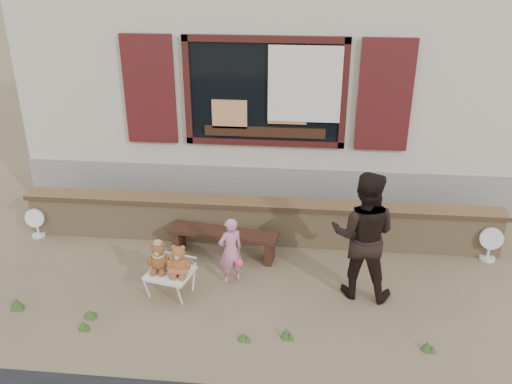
# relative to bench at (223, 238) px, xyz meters

# --- Properties ---
(ground) EXTENTS (80.00, 80.00, 0.00)m
(ground) POSITION_rel_bench_xyz_m (0.46, -0.52, -0.29)
(ground) COLOR brown
(ground) RESTS_ON ground
(shopfront) EXTENTS (8.04, 5.13, 4.00)m
(shopfront) POSITION_rel_bench_xyz_m (0.46, 3.96, 1.71)
(shopfront) COLOR #C1B59C
(shopfront) RESTS_ON ground
(brick_wall) EXTENTS (7.10, 0.36, 0.67)m
(brick_wall) POSITION_rel_bench_xyz_m (0.46, 0.48, 0.05)
(brick_wall) COLOR tan
(brick_wall) RESTS_ON ground
(bench) EXTENTS (1.59, 0.55, 0.40)m
(bench) POSITION_rel_bench_xyz_m (0.00, 0.00, 0.00)
(bench) COLOR black
(bench) RESTS_ON ground
(folding_chair) EXTENTS (0.63, 0.59, 0.33)m
(folding_chair) POSITION_rel_bench_xyz_m (-0.53, -1.00, 0.01)
(folding_chair) COLOR silver
(folding_chair) RESTS_ON ground
(teddy_bear_left) EXTENTS (0.36, 0.33, 0.42)m
(teddy_bear_left) POSITION_rel_bench_xyz_m (-0.67, -0.97, 0.25)
(teddy_bear_left) COLOR brown
(teddy_bear_left) RESTS_ON folding_chair
(teddy_bear_right) EXTENTS (0.36, 0.33, 0.42)m
(teddy_bear_right) POSITION_rel_bench_xyz_m (-0.39, -1.04, 0.25)
(teddy_bear_right) COLOR brown
(teddy_bear_right) RESTS_ON folding_chair
(child) EXTENTS (0.41, 0.37, 0.93)m
(child) POSITION_rel_bench_xyz_m (0.20, -0.63, 0.18)
(child) COLOR pink
(child) RESTS_ON ground
(adult) EXTENTS (0.93, 0.78, 1.69)m
(adult) POSITION_rel_bench_xyz_m (1.88, -0.73, 0.55)
(adult) COLOR black
(adult) RESTS_ON ground
(fan_left) EXTENTS (0.29, 0.20, 0.47)m
(fan_left) POSITION_rel_bench_xyz_m (-2.94, 0.28, -0.06)
(fan_left) COLOR white
(fan_left) RESTS_ON ground
(fan_right) EXTENTS (0.33, 0.22, 0.52)m
(fan_right) POSITION_rel_bench_xyz_m (3.77, 0.28, -0.03)
(fan_right) COLOR silver
(fan_right) RESTS_ON ground
(grass_tufts) EXTENTS (5.08, 0.45, 0.15)m
(grass_tufts) POSITION_rel_bench_xyz_m (-0.50, -1.65, -0.23)
(grass_tufts) COLOR #315020
(grass_tufts) RESTS_ON ground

